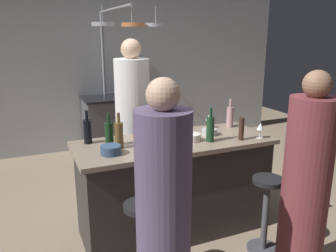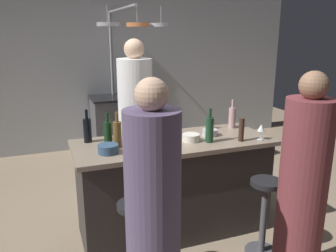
{
  "view_description": "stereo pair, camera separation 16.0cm",
  "coord_description": "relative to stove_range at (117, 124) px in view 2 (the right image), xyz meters",
  "views": [
    {
      "loc": [
        -1.24,
        -2.71,
        1.84
      ],
      "look_at": [
        0.0,
        0.15,
        1.0
      ],
      "focal_mm": 36.79,
      "sensor_mm": 36.0,
      "label": 1
    },
    {
      "loc": [
        -1.09,
        -2.77,
        1.84
      ],
      "look_at": [
        0.0,
        0.15,
        1.0
      ],
      "focal_mm": 36.79,
      "sensor_mm": 36.0,
      "label": 2
    }
  ],
  "objects": [
    {
      "name": "wine_bottle_red",
      "position": [
        -0.58,
        -2.37,
        0.56
      ],
      "size": [
        0.07,
        0.07,
        0.29
      ],
      "color": "#143319",
      "rests_on": "kitchen_island"
    },
    {
      "name": "wine_bottle_dark",
      "position": [
        -0.73,
        -2.22,
        0.57
      ],
      "size": [
        0.07,
        0.07,
        0.3
      ],
      "color": "black",
      "rests_on": "kitchen_island"
    },
    {
      "name": "wine_glass_by_chef",
      "position": [
        0.5,
        -2.2,
        0.56
      ],
      "size": [
        0.07,
        0.07,
        0.15
      ],
      "color": "silver",
      "rests_on": "kitchen_island"
    },
    {
      "name": "guest_left",
      "position": [
        -0.52,
        -3.42,
        0.3
      ],
      "size": [
        0.34,
        0.34,
        1.61
      ],
      "color": "#594C6B",
      "rests_on": "ground_plane"
    },
    {
      "name": "overhead_pot_rack",
      "position": [
        0.02,
        -0.68,
        1.29
      ],
      "size": [
        0.91,
        1.57,
        2.17
      ],
      "color": "gray",
      "rests_on": "ground_plane"
    },
    {
      "name": "wine_glass_near_left_guest",
      "position": [
        -0.34,
        -2.6,
        0.56
      ],
      "size": [
        0.07,
        0.07,
        0.15
      ],
      "color": "silver",
      "rests_on": "kitchen_island"
    },
    {
      "name": "pepper_mill",
      "position": [
        0.57,
        -2.67,
        0.56
      ],
      "size": [
        0.05,
        0.05,
        0.21
      ],
      "primitive_type": "cylinder",
      "color": "#382319",
      "rests_on": "kitchen_island"
    },
    {
      "name": "mixing_bowl_blue",
      "position": [
        -0.62,
        -2.58,
        0.49
      ],
      "size": [
        0.17,
        0.17,
        0.07
      ],
      "primitive_type": "cylinder",
      "color": "#334C6B",
      "rests_on": "kitchen_island"
    },
    {
      "name": "guest_right",
      "position": [
        0.6,
        -3.44,
        0.3
      ],
      "size": [
        0.34,
        0.34,
        1.61
      ],
      "color": "brown",
      "rests_on": "ground_plane"
    },
    {
      "name": "stove_range",
      "position": [
        0.0,
        0.0,
        0.0
      ],
      "size": [
        0.8,
        0.64,
        0.89
      ],
      "color": "#47474C",
      "rests_on": "ground_plane"
    },
    {
      "name": "chef",
      "position": [
        -0.13,
        -1.64,
        0.38
      ],
      "size": [
        0.38,
        0.38,
        1.79
      ],
      "color": "white",
      "rests_on": "ground_plane"
    },
    {
      "name": "ground_plane",
      "position": [
        0.0,
        -2.45,
        -0.45
      ],
      "size": [
        9.0,
        9.0,
        0.0
      ],
      "primitive_type": "plane",
      "color": "gray"
    },
    {
      "name": "bar_stool_right",
      "position": [
        0.57,
        -3.07,
        -0.07
      ],
      "size": [
        0.28,
        0.28,
        0.68
      ],
      "color": "#4C4C51",
      "rests_on": "ground_plane"
    },
    {
      "name": "mixing_bowl_steel",
      "position": [
        0.38,
        -2.41,
        0.48
      ],
      "size": [
        0.14,
        0.14,
        0.06
      ],
      "primitive_type": "cylinder",
      "color": "#B7B7BC",
      "rests_on": "kitchen_island"
    },
    {
      "name": "cutting_board",
      "position": [
        -0.16,
        -2.3,
        0.46
      ],
      "size": [
        0.32,
        0.22,
        0.02
      ],
      "primitive_type": "cube",
      "color": "#997047",
      "rests_on": "kitchen_island"
    },
    {
      "name": "kitchen_island",
      "position": [
        0.0,
        -2.45,
        0.01
      ],
      "size": [
        1.8,
        0.72,
        0.9
      ],
      "color": "#332D2B",
      "rests_on": "ground_plane"
    },
    {
      "name": "wine_bottle_rose",
      "position": [
        0.72,
        -2.25,
        0.57
      ],
      "size": [
        0.07,
        0.07,
        0.29
      ],
      "color": "#B78C8E",
      "rests_on": "kitchen_island"
    },
    {
      "name": "wine_glass_near_right_guest",
      "position": [
        0.76,
        -2.69,
        0.56
      ],
      "size": [
        0.07,
        0.07,
        0.15
      ],
      "color": "silver",
      "rests_on": "kitchen_island"
    },
    {
      "name": "wine_bottle_amber",
      "position": [
        -0.52,
        -2.46,
        0.57
      ],
      "size": [
        0.07,
        0.07,
        0.31
      ],
      "color": "brown",
      "rests_on": "kitchen_island"
    },
    {
      "name": "bar_stool_left",
      "position": [
        -0.54,
        -3.07,
        -0.07
      ],
      "size": [
        0.28,
        0.28,
        0.68
      ],
      "color": "#4C4C51",
      "rests_on": "ground_plane"
    },
    {
      "name": "back_wall",
      "position": [
        0.0,
        0.4,
        0.85
      ],
      "size": [
        6.4,
        0.16,
        2.6
      ],
      "primitive_type": "cube",
      "color": "#B2B7BC",
      "rests_on": "ground_plane"
    },
    {
      "name": "mixing_bowl_ceramic",
      "position": [
        0.14,
        -2.51,
        0.49
      ],
      "size": [
        0.16,
        0.16,
        0.07
      ],
      "primitive_type": "cylinder",
      "color": "silver",
      "rests_on": "kitchen_island"
    },
    {
      "name": "wine_bottle_green",
      "position": [
        0.28,
        -2.6,
        0.57
      ],
      "size": [
        0.07,
        0.07,
        0.31
      ],
      "color": "#193D23",
      "rests_on": "kitchen_island"
    }
  ]
}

